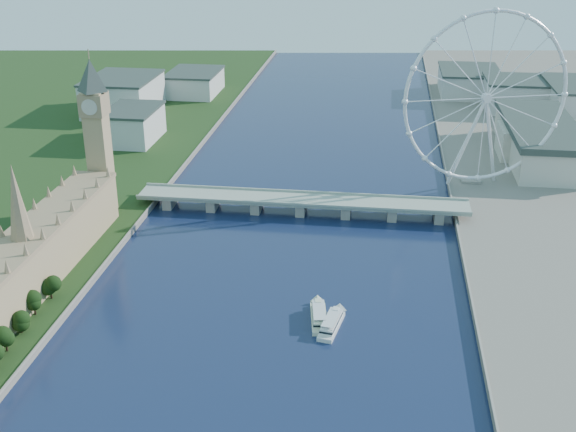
# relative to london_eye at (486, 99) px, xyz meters

# --- Properties ---
(parliament_range) EXTENTS (24.00, 200.00, 70.00)m
(parliament_range) POSITION_rel_london_eye_xyz_m (-247.98, -185.08, -49.04)
(parliament_range) COLOR tan
(parliament_range) RESTS_ON ground
(big_ben) EXTENTS (20.02, 20.02, 110.00)m
(big_ben) POSITION_rel_london_eye_xyz_m (-247.98, -77.08, -0.95)
(big_ben) COLOR tan
(big_ben) RESTS_ON ground
(westminster_bridge) EXTENTS (220.00, 22.00, 9.50)m
(westminster_bridge) POSITION_rel_london_eye_xyz_m (-119.98, -55.08, -60.89)
(westminster_bridge) COLOR gray
(westminster_bridge) RESTS_ON ground
(london_eye) EXTENTS (113.60, 39.12, 124.30)m
(london_eye) POSITION_rel_london_eye_xyz_m (0.00, 0.00, 0.00)
(london_eye) COLOR silver
(london_eye) RESTS_ON ground
(county_hall) EXTENTS (54.00, 144.00, 35.00)m
(county_hall) POSITION_rel_london_eye_xyz_m (55.02, 74.92, -67.52)
(county_hall) COLOR beige
(county_hall) RESTS_ON ground
(city_skyline) EXTENTS (505.00, 280.00, 32.00)m
(city_skyline) POSITION_rel_london_eye_xyz_m (-80.75, 205.00, -50.56)
(city_skyline) COLOR beige
(city_skyline) RESTS_ON ground
(tour_boat_near) EXTENTS (12.29, 31.90, 6.88)m
(tour_boat_near) POSITION_rel_london_eye_xyz_m (-95.48, -190.42, -67.52)
(tour_boat_near) COLOR beige
(tour_boat_near) RESTS_ON ground
(tour_boat_far) EXTENTS (12.95, 30.96, 6.65)m
(tour_boat_far) POSITION_rel_london_eye_xyz_m (-88.88, -196.34, -67.52)
(tour_boat_far) COLOR silver
(tour_boat_far) RESTS_ON ground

